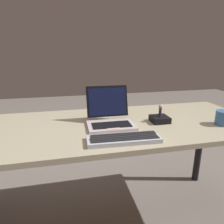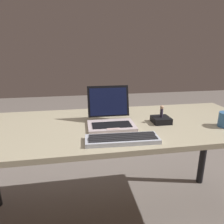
% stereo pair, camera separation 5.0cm
% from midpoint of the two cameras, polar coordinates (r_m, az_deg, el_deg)
% --- Properties ---
extents(ground_plane, '(8.00, 8.00, 0.00)m').
position_cam_midpoint_polar(ground_plane, '(1.59, 1.32, -27.80)').
color(ground_plane, slate).
extents(desk, '(1.77, 0.69, 0.70)m').
position_cam_midpoint_polar(desk, '(1.23, 1.51, -6.94)').
color(desk, tan).
rests_on(desk, ground).
extents(laptop_front, '(0.27, 0.24, 0.21)m').
position_cam_midpoint_polar(laptop_front, '(1.17, 0.77, -1.54)').
color(laptop_front, '#C0B0B4').
rests_on(laptop_front, desk).
extents(external_keyboard, '(0.35, 0.13, 0.02)m').
position_cam_midpoint_polar(external_keyboard, '(0.98, 4.61, -7.50)').
color(external_keyboard, '#B1B6C4').
rests_on(external_keyboard, desk).
extents(figurine_stand, '(0.10, 0.10, 0.04)m').
position_cam_midpoint_polar(figurine_stand, '(1.25, 14.62, -2.14)').
color(figurine_stand, black).
rests_on(figurine_stand, desk).
extents(figurine, '(0.02, 0.02, 0.07)m').
position_cam_midpoint_polar(figurine, '(1.24, 14.82, 0.43)').
color(figurine, '#30293E').
rests_on(figurine, figurine_stand).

